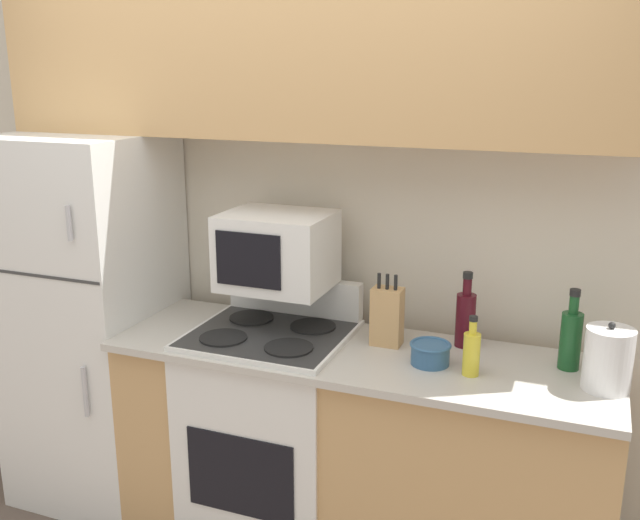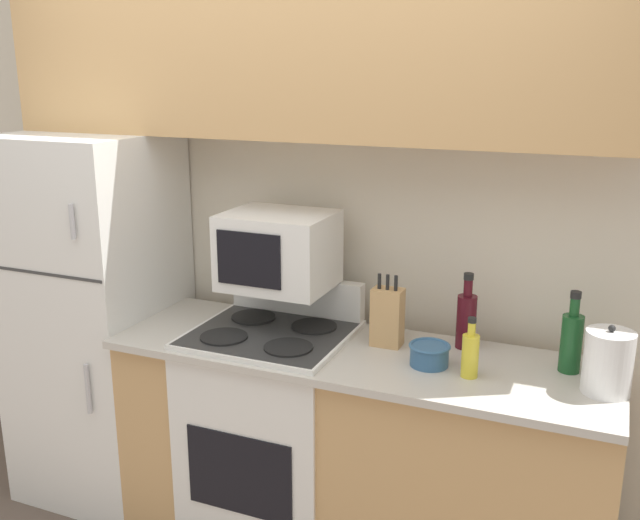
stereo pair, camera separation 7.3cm
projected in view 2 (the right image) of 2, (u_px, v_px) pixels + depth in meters
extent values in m
cube|color=beige|center=(320.00, 231.00, 3.13)|extent=(8.00, 0.05, 2.55)
cube|color=tan|center=(357.00, 458.00, 2.88)|extent=(1.93, 0.56, 0.89)
cube|color=#BCB7AD|center=(357.00, 355.00, 2.74)|extent=(1.93, 0.60, 0.03)
cube|color=white|center=(97.00, 318.00, 3.29)|extent=(0.66, 0.64, 1.69)
cube|color=#383838|center=(40.00, 273.00, 2.93)|extent=(0.64, 0.01, 0.01)
cylinder|color=#B7B7BC|center=(72.00, 222.00, 2.77)|extent=(0.02, 0.02, 0.14)
cylinder|color=#B7B7BC|center=(88.00, 389.00, 2.96)|extent=(0.02, 0.02, 0.22)
cube|color=tan|center=(301.00, 56.00, 2.77)|extent=(2.59, 0.33, 0.64)
cube|color=white|center=(272.00, 436.00, 3.00)|extent=(0.63, 0.56, 0.94)
cube|color=black|center=(239.00, 475.00, 2.75)|extent=(0.45, 0.01, 0.34)
cube|color=#2D2D2D|center=(270.00, 334.00, 2.88)|extent=(0.60, 0.54, 0.01)
cube|color=white|center=(297.00, 294.00, 3.09)|extent=(0.60, 0.06, 0.16)
cylinder|color=black|center=(224.00, 337.00, 2.82)|extent=(0.19, 0.19, 0.01)
cylinder|color=black|center=(288.00, 347.00, 2.71)|extent=(0.19, 0.19, 0.01)
cylinder|color=black|center=(253.00, 317.00, 3.04)|extent=(0.19, 0.19, 0.01)
cylinder|color=black|center=(314.00, 326.00, 2.93)|extent=(0.19, 0.19, 0.01)
cube|color=white|center=(279.00, 250.00, 2.88)|extent=(0.43, 0.35, 0.31)
cube|color=black|center=(249.00, 260.00, 2.74)|extent=(0.27, 0.01, 0.21)
cube|color=tan|center=(387.00, 317.00, 2.77)|extent=(0.12, 0.08, 0.23)
cylinder|color=black|center=(379.00, 281.00, 2.73)|extent=(0.01, 0.01, 0.06)
cylinder|color=black|center=(388.00, 282.00, 2.72)|extent=(0.01, 0.01, 0.06)
cylinder|color=black|center=(396.00, 283.00, 2.71)|extent=(0.01, 0.01, 0.06)
cylinder|color=#335B84|center=(429.00, 355.00, 2.60)|extent=(0.14, 0.14, 0.08)
torus|color=#335B84|center=(430.00, 346.00, 2.59)|extent=(0.15, 0.15, 0.01)
cylinder|color=#194C23|center=(571.00, 344.00, 2.53)|extent=(0.08, 0.08, 0.21)
cylinder|color=#194C23|center=(575.00, 307.00, 2.49)|extent=(0.03, 0.03, 0.07)
cylinder|color=black|center=(576.00, 295.00, 2.48)|extent=(0.04, 0.04, 0.02)
cylinder|color=#470F19|center=(466.00, 322.00, 2.75)|extent=(0.08, 0.08, 0.21)
cylinder|color=#470F19|center=(468.00, 288.00, 2.71)|extent=(0.03, 0.03, 0.07)
cylinder|color=black|center=(469.00, 276.00, 2.70)|extent=(0.04, 0.04, 0.02)
cylinder|color=gold|center=(470.00, 356.00, 2.49)|extent=(0.06, 0.06, 0.15)
cylinder|color=gold|center=(472.00, 329.00, 2.47)|extent=(0.03, 0.03, 0.05)
cylinder|color=black|center=(472.00, 320.00, 2.46)|extent=(0.03, 0.03, 0.02)
cylinder|color=white|center=(608.00, 362.00, 2.36)|extent=(0.16, 0.16, 0.22)
sphere|color=black|center=(612.00, 328.00, 2.33)|extent=(0.02, 0.02, 0.02)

